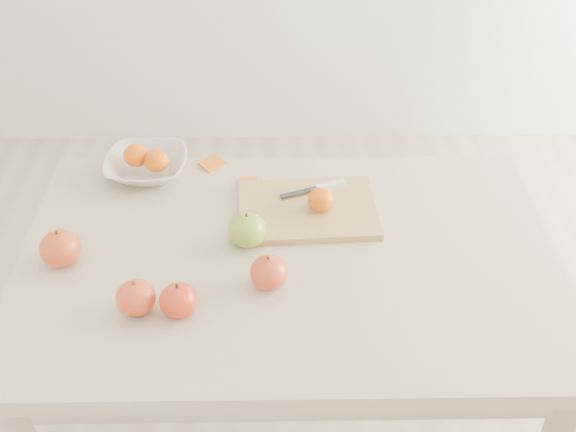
{
  "coord_description": "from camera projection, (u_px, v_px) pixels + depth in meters",
  "views": [
    {
      "loc": [
        -0.02,
        -1.22,
        1.79
      ],
      "look_at": [
        0.0,
        0.05,
        0.82
      ],
      "focal_mm": 45.0,
      "sensor_mm": 36.0,
      "label": 1
    }
  ],
  "objects": [
    {
      "name": "bowl_tangerine_far",
      "position": [
        156.0,
        161.0,
        1.82
      ],
      "size": [
        0.06,
        0.06,
        0.05
      ],
      "primitive_type": "ellipsoid",
      "color": "#CC4B07",
      "rests_on": "fruit_bowl"
    },
    {
      "name": "apple_green",
      "position": [
        247.0,
        230.0,
        1.61
      ],
      "size": [
        0.09,
        0.09,
        0.08
      ],
      "primitive_type": "ellipsoid",
      "color": "#5A8A20",
      "rests_on": "table"
    },
    {
      "name": "apple_red_b",
      "position": [
        60.0,
        248.0,
        1.56
      ],
      "size": [
        0.09,
        0.09,
        0.08
      ],
      "primitive_type": "ellipsoid",
      "color": "#A61F1E",
      "rests_on": "table"
    },
    {
      "name": "apple_red_e",
      "position": [
        269.0,
        272.0,
        1.51
      ],
      "size": [
        0.08,
        0.08,
        0.07
      ],
      "primitive_type": "ellipsoid",
      "color": "maroon",
      "rests_on": "table"
    },
    {
      "name": "orange_peel_a",
      "position": [
        212.0,
        165.0,
        1.89
      ],
      "size": [
        0.07,
        0.07,
        0.01
      ],
      "primitive_type": "cube",
      "rotation": [
        0.21,
        0.0,
        0.81
      ],
      "color": "#C3590D",
      "rests_on": "table"
    },
    {
      "name": "fruit_bowl",
      "position": [
        146.0,
        166.0,
        1.84
      ],
      "size": [
        0.21,
        0.21,
        0.05
      ],
      "primitive_type": "imported",
      "color": "silver",
      "rests_on": "table"
    },
    {
      "name": "paring_knife",
      "position": [
        325.0,
        187.0,
        1.77
      ],
      "size": [
        0.17,
        0.07,
        0.01
      ],
      "color": "white",
      "rests_on": "cutting_board"
    },
    {
      "name": "apple_red_c",
      "position": [
        179.0,
        300.0,
        1.44
      ],
      "size": [
        0.08,
        0.08,
        0.07
      ],
      "primitive_type": "ellipsoid",
      "color": "#980301",
      "rests_on": "table"
    },
    {
      "name": "orange_peel_b",
      "position": [
        249.0,
        181.0,
        1.83
      ],
      "size": [
        0.05,
        0.04,
        0.01
      ],
      "primitive_type": "cube",
      "rotation": [
        -0.14,
        0.0,
        0.1
      ],
      "color": "orange",
      "rests_on": "table"
    },
    {
      "name": "cutting_board",
      "position": [
        307.0,
        210.0,
        1.72
      ],
      "size": [
        0.34,
        0.26,
        0.02
      ],
      "primitive_type": "cube",
      "rotation": [
        0.0,
        0.0,
        0.05
      ],
      "color": "tan",
      "rests_on": "table"
    },
    {
      "name": "table",
      "position": [
        288.0,
        287.0,
        1.67
      ],
      "size": [
        1.2,
        0.8,
        0.75
      ],
      "color": "#C8B497",
      "rests_on": "ground"
    },
    {
      "name": "bowl_tangerine_near",
      "position": [
        136.0,
        155.0,
        1.84
      ],
      "size": [
        0.07,
        0.07,
        0.06
      ],
      "primitive_type": "ellipsoid",
      "color": "orange",
      "rests_on": "fruit_bowl"
    },
    {
      "name": "board_tangerine",
      "position": [
        321.0,
        200.0,
        1.69
      ],
      "size": [
        0.06,
        0.06,
        0.05
      ],
      "primitive_type": "ellipsoid",
      "color": "#D06107",
      "rests_on": "cutting_board"
    },
    {
      "name": "apple_red_d",
      "position": [
        136.0,
        298.0,
        1.44
      ],
      "size": [
        0.08,
        0.08,
        0.07
      ],
      "primitive_type": "ellipsoid",
      "color": "maroon",
      "rests_on": "table"
    }
  ]
}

